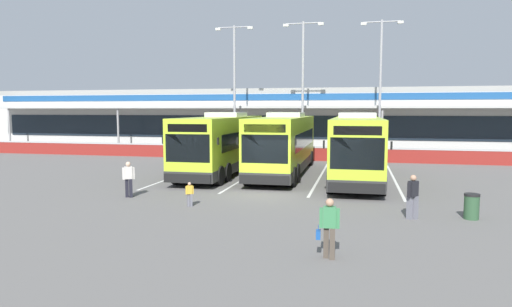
% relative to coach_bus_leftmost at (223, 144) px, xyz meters
% --- Properties ---
extents(ground_plane, '(200.00, 200.00, 0.00)m').
position_rel_coach_bus_leftmost_xyz_m(ground_plane, '(4.00, -6.33, -1.79)').
color(ground_plane, '#605E5B').
extents(terminal_building, '(70.00, 13.00, 6.00)m').
position_rel_coach_bus_leftmost_xyz_m(terminal_building, '(4.00, 20.57, 1.23)').
color(terminal_building, silver).
rests_on(terminal_building, ground).
extents(red_barrier_wall, '(60.00, 0.40, 1.10)m').
position_rel_coach_bus_leftmost_xyz_m(red_barrier_wall, '(4.00, 8.17, -1.23)').
color(red_barrier_wall, maroon).
rests_on(red_barrier_wall, ground).
extents(coach_bus_leftmost, '(2.99, 12.17, 3.78)m').
position_rel_coach_bus_leftmost_xyz_m(coach_bus_leftmost, '(0.00, 0.00, 0.00)').
color(coach_bus_leftmost, '#B7DB2D').
rests_on(coach_bus_leftmost, ground).
extents(coach_bus_left_centre, '(2.99, 12.17, 3.78)m').
position_rel_coach_bus_leftmost_xyz_m(coach_bus_left_centre, '(3.79, 0.44, 0.00)').
color(coach_bus_left_centre, '#B7DB2D').
rests_on(coach_bus_left_centre, ground).
extents(coach_bus_centre, '(2.99, 12.17, 3.78)m').
position_rel_coach_bus_leftmost_xyz_m(coach_bus_centre, '(8.17, -0.95, 0.00)').
color(coach_bus_centre, '#B7DB2D').
rests_on(coach_bus_centre, ground).
extents(bay_stripe_far_west, '(0.14, 13.00, 0.01)m').
position_rel_coach_bus_leftmost_xyz_m(bay_stripe_far_west, '(-2.30, -0.33, -1.78)').
color(bay_stripe_far_west, silver).
rests_on(bay_stripe_far_west, ground).
extents(bay_stripe_west, '(0.14, 13.00, 0.01)m').
position_rel_coach_bus_leftmost_xyz_m(bay_stripe_west, '(1.90, -0.33, -1.78)').
color(bay_stripe_west, silver).
rests_on(bay_stripe_west, ground).
extents(bay_stripe_mid_west, '(0.14, 13.00, 0.01)m').
position_rel_coach_bus_leftmost_xyz_m(bay_stripe_mid_west, '(6.10, -0.33, -1.78)').
color(bay_stripe_mid_west, silver).
rests_on(bay_stripe_mid_west, ground).
extents(bay_stripe_centre, '(0.14, 13.00, 0.01)m').
position_rel_coach_bus_leftmost_xyz_m(bay_stripe_centre, '(10.30, -0.33, -1.78)').
color(bay_stripe_centre, silver).
rests_on(bay_stripe_centre, ground).
extents(pedestrian_with_handbag, '(0.63, 0.30, 1.62)m').
position_rel_coach_bus_leftmost_xyz_m(pedestrian_with_handbag, '(7.54, -15.04, -0.93)').
color(pedestrian_with_handbag, '#4C4238').
rests_on(pedestrian_with_handbag, ground).
extents(pedestrian_in_dark_coat, '(0.44, 0.45, 1.62)m').
position_rel_coach_bus_leftmost_xyz_m(pedestrian_in_dark_coat, '(10.22, -10.00, -0.91)').
color(pedestrian_in_dark_coat, slate).
rests_on(pedestrian_in_dark_coat, ground).
extents(pedestrian_child, '(0.31, 0.23, 1.00)m').
position_rel_coach_bus_leftmost_xyz_m(pedestrian_child, '(1.58, -9.75, -1.24)').
color(pedestrian_child, slate).
rests_on(pedestrian_child, ground).
extents(pedestrian_near_bin, '(0.50, 0.37, 1.62)m').
position_rel_coach_bus_leftmost_xyz_m(pedestrian_near_bin, '(-1.82, -8.52, -0.91)').
color(pedestrian_near_bin, black).
rests_on(pedestrian_near_bin, ground).
extents(lamp_post_west, '(3.24, 0.28, 11.00)m').
position_rel_coach_bus_leftmost_xyz_m(lamp_post_west, '(-2.13, 10.47, 4.50)').
color(lamp_post_west, '#9E9EA3').
rests_on(lamp_post_west, ground).
extents(lamp_post_centre, '(3.24, 0.28, 11.00)m').
position_rel_coach_bus_leftmost_xyz_m(lamp_post_centre, '(3.76, 10.02, 4.50)').
color(lamp_post_centre, '#9E9EA3').
rests_on(lamp_post_centre, ground).
extents(lamp_post_east, '(3.24, 0.28, 11.00)m').
position_rel_coach_bus_leftmost_xyz_m(lamp_post_east, '(9.87, 10.74, 4.50)').
color(lamp_post_east, '#9E9EA3').
rests_on(lamp_post_east, ground).
extents(litter_bin, '(0.54, 0.54, 0.93)m').
position_rel_coach_bus_leftmost_xyz_m(litter_bin, '(12.31, -9.51, -1.32)').
color(litter_bin, '#2D5133').
rests_on(litter_bin, ground).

